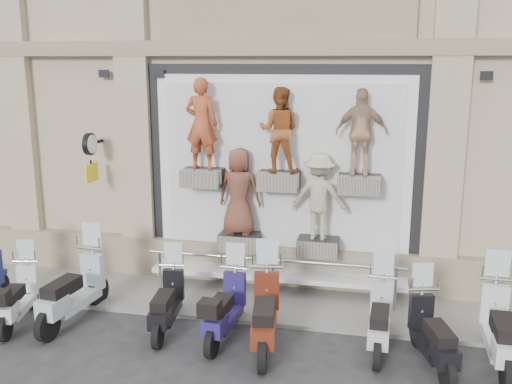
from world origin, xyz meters
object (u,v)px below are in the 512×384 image
scooter_e (225,297)px  guard_rail (273,281)px  clock_sign_bracket (91,151)px  scooter_h (433,323)px  scooter_d (166,292)px  scooter_c (72,278)px  scooter_g (381,307)px  scooter_b (17,287)px  scooter_i (501,316)px  scooter_f (265,301)px

scooter_e → guard_rail: bearing=74.1°
clock_sign_bracket → scooter_h: clock_sign_bracket is taller
scooter_e → scooter_d: bearing=179.8°
scooter_c → scooter_g: bearing=7.2°
clock_sign_bracket → scooter_e: 4.42m
scooter_b → scooter_c: bearing=3.3°
scooter_i → scooter_d: bearing=-179.3°
scooter_c → scooter_e: bearing=5.2°
clock_sign_bracket → scooter_e: size_ratio=0.55×
scooter_e → scooter_f: (0.72, -0.20, 0.08)m
scooter_e → scooter_h: bearing=-0.9°
scooter_f → scooter_i: bearing=-5.0°
scooter_c → scooter_d: scooter_c is taller
guard_rail → scooter_i: bearing=-22.1°
scooter_c → scooter_f: (3.54, -0.24, -0.01)m
scooter_c → scooter_h: 6.16m
scooter_b → scooter_g: size_ratio=0.96×
clock_sign_bracket → scooter_i: size_ratio=0.50×
scooter_i → scooter_b: bearing=-176.9°
scooter_g → clock_sign_bracket: bearing=165.2°
scooter_e → scooter_g: (2.56, 0.16, -0.02)m
scooter_f → scooter_b: bearing=172.4°
clock_sign_bracket → guard_rail: bearing=-6.8°
clock_sign_bracket → scooter_d: 3.66m
guard_rail → clock_sign_bracket: size_ratio=4.96×
scooter_i → scooter_h: bearing=-165.0°
clock_sign_bracket → scooter_b: clock_sign_bracket is taller
scooter_b → scooter_d: bearing=-6.7°
scooter_f → scooter_e: bearing=156.2°
clock_sign_bracket → scooter_i: clock_sign_bracket is taller
scooter_b → scooter_e: (3.75, 0.25, 0.05)m
guard_rail → scooter_d: (-1.60, -1.48, 0.25)m
scooter_d → scooter_e: 1.07m
guard_rail → scooter_g: scooter_g is taller
clock_sign_bracket → scooter_d: bearing=-40.2°
scooter_b → scooter_g: 6.32m
scooter_c → scooter_h: size_ratio=1.14×
scooter_b → scooter_h: scooter_h is taller
scooter_c → scooter_d: 1.76m
scooter_d → clock_sign_bracket: bearing=133.1°
scooter_c → scooter_g: scooter_c is taller
scooter_c → scooter_d: (1.75, 0.03, -0.13)m
scooter_h → scooter_d: bearing=161.0°
scooter_i → guard_rail: bearing=159.3°
scooter_c → guard_rail: bearing=30.1°
clock_sign_bracket → scooter_f: bearing=-28.4°
scooter_d → scooter_g: scooter_g is taller
scooter_e → scooter_f: 0.76m
scooter_d → scooter_h: (4.41, -0.31, 0.02)m
scooter_f → scooter_g: scooter_f is taller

